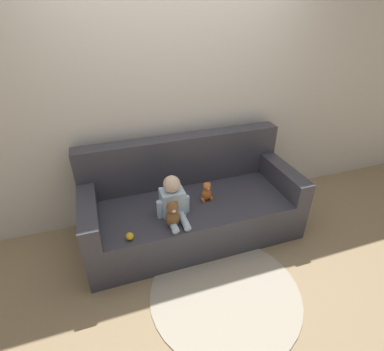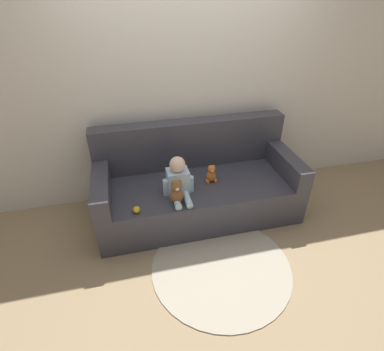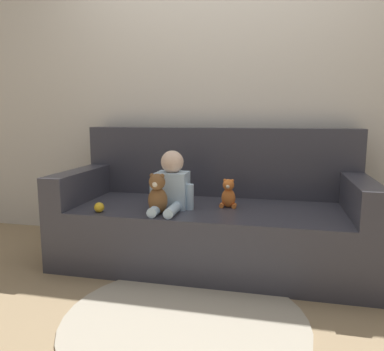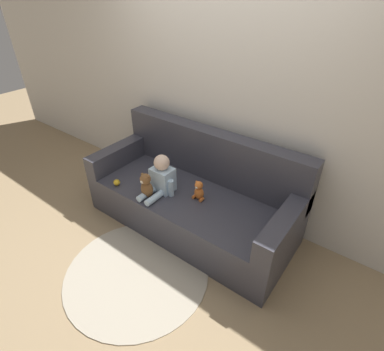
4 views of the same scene
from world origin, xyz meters
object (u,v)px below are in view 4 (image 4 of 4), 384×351
object	(u,v)px
couch	(194,196)
toy_ball	(117,182)
plush_toy_side	(199,191)
person_baby	(161,178)
teddy_bear_brown	(146,186)

from	to	relation	value
couch	toy_ball	bearing A→B (deg)	-147.41
plush_toy_side	couch	bearing A→B (deg)	141.02
couch	plush_toy_side	xyz separation A→B (m)	(0.13, -0.11, 0.19)
person_baby	teddy_bear_brown	distance (m)	0.17
plush_toy_side	toy_ball	size ratio (longest dim) A/B	3.02
couch	teddy_bear_brown	distance (m)	0.53
couch	person_baby	world-z (taller)	couch
couch	person_baby	bearing A→B (deg)	-137.01
plush_toy_side	toy_ball	bearing A→B (deg)	-158.10
person_baby	toy_ball	world-z (taller)	person_baby
teddy_bear_brown	plush_toy_side	distance (m)	0.50
couch	teddy_bear_brown	bearing A→B (deg)	-126.97
couch	teddy_bear_brown	xyz separation A→B (m)	(-0.29, -0.38, 0.23)
couch	teddy_bear_brown	size ratio (longest dim) A/B	8.02
couch	teddy_bear_brown	world-z (taller)	couch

